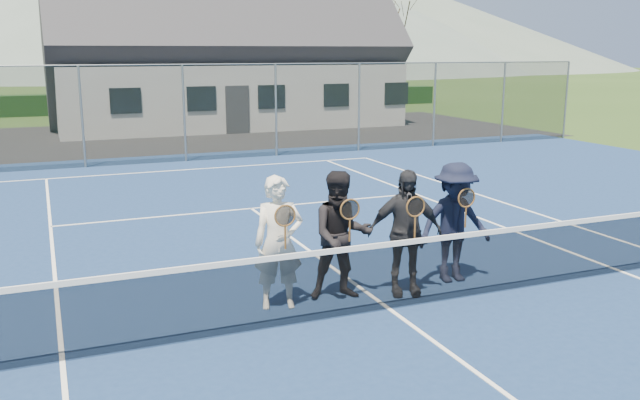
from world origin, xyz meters
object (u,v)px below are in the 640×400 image
object	(u,v)px
player_c	(405,232)
player_a	(279,243)
clubhouse	(223,38)
player_d	(455,223)
tennis_net	(390,273)
player_b	(341,235)

from	to	relation	value
player_c	player_a	bearing A→B (deg)	174.10
clubhouse	player_d	xyz separation A→B (m)	(-2.56, -23.31, -3.07)
tennis_net	clubhouse	distance (m)	24.57
player_c	player_d	bearing A→B (deg)	12.49
clubhouse	player_c	size ratio (longest dim) A/B	8.67
clubhouse	player_c	world-z (taller)	clubhouse
clubhouse	player_b	distance (m)	23.94
player_c	clubhouse	bearing A→B (deg)	81.48
tennis_net	player_a	distance (m)	1.53
player_c	player_d	world-z (taller)	same
tennis_net	player_d	xyz separation A→B (m)	(1.44, 0.68, 0.38)
player_b	player_d	world-z (taller)	same
player_a	player_c	world-z (taller)	same
player_b	player_d	xyz separation A→B (m)	(1.85, 0.02, -0.00)
tennis_net	player_c	size ratio (longest dim) A/B	6.49
clubhouse	player_b	size ratio (longest dim) A/B	8.67
clubhouse	player_a	bearing A→B (deg)	-102.86
tennis_net	clubhouse	xyz separation A→B (m)	(4.00, 24.00, 3.45)
tennis_net	clubhouse	bearing A→B (deg)	80.54
tennis_net	player_d	bearing A→B (deg)	25.44
player_b	player_c	xyz separation A→B (m)	(0.89, -0.20, 0.00)
player_c	player_d	distance (m)	0.99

